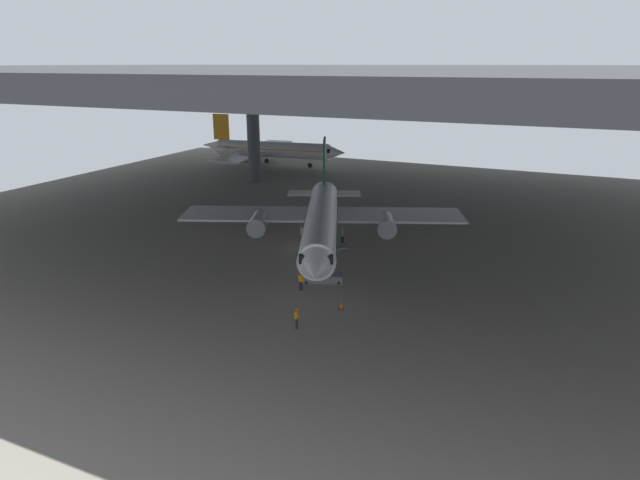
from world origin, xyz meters
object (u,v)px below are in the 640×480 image
at_px(boarding_stairs, 324,274).
at_px(crew_worker_by_stairs, 301,280).
at_px(traffic_cone_orange, 341,305).
at_px(airplane_distant, 270,149).
at_px(crew_worker_near_nose, 297,317).
at_px(airplane_main, 321,220).

relative_size(boarding_stairs, crew_worker_by_stairs, 2.67).
bearing_deg(traffic_cone_orange, airplane_distant, 124.18).
height_order(crew_worker_near_nose, traffic_cone_orange, crew_worker_near_nose).
distance_m(crew_worker_near_nose, airplane_distant, 68.91).
bearing_deg(airplane_main, airplane_distant, 125.32).
bearing_deg(airplane_distant, boarding_stairs, -56.19).
height_order(crew_worker_near_nose, airplane_distant, airplane_distant).
bearing_deg(crew_worker_by_stairs, airplane_main, 104.93).
relative_size(crew_worker_near_nose, airplane_distant, 0.06).
xyz_separation_m(crew_worker_by_stairs, airplane_distant, (-32.40, 52.51, 2.15)).
bearing_deg(boarding_stairs, airplane_main, 115.29).
relative_size(airplane_main, crew_worker_near_nose, 17.87).
xyz_separation_m(boarding_stairs, traffic_cone_orange, (3.67, -4.72, -0.42)).
xyz_separation_m(crew_worker_near_nose, airplane_distant, (-35.29, 59.15, 2.10)).
relative_size(airplane_main, boarding_stairs, 7.02).
bearing_deg(traffic_cone_orange, airplane_main, 120.27).
relative_size(airplane_main, airplane_distant, 1.05).
bearing_deg(crew_worker_near_nose, boarding_stairs, 101.69).
xyz_separation_m(boarding_stairs, crew_worker_by_stairs, (-0.96, -2.71, 0.23)).
relative_size(boarding_stairs, crew_worker_near_nose, 2.55).
bearing_deg(airplane_distant, crew_worker_by_stairs, -58.33).
relative_size(boarding_stairs, traffic_cone_orange, 7.36).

